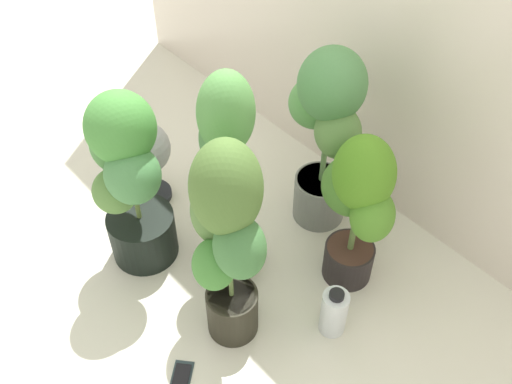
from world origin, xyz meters
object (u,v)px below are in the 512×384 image
at_px(potted_plant_back_center, 326,125).
at_px(cell_phone, 181,379).
at_px(potted_plant_front_left, 129,177).
at_px(potted_plant_back_right, 358,201).
at_px(potted_plant_center, 227,171).
at_px(floor_fan, 145,152).
at_px(nutrient_bottle, 334,312).
at_px(potted_plant_front_right, 227,234).

xyz_separation_m(potted_plant_back_center, cell_phone, (0.24, -0.94, -0.50)).
distance_m(potted_plant_front_left, potted_plant_back_right, 0.85).
distance_m(potted_plant_center, floor_fan, 0.59).
relative_size(cell_phone, floor_fan, 0.38).
bearing_deg(potted_plant_front_left, nutrient_bottle, 22.61).
bearing_deg(cell_phone, floor_fan, -69.43).
bearing_deg(floor_fan, potted_plant_back_right, -142.55).
distance_m(potted_plant_back_center, nutrient_bottle, 0.71).
bearing_deg(potted_plant_center, potted_plant_front_right, -39.26).
bearing_deg(nutrient_bottle, potted_plant_front_left, -157.39).
bearing_deg(cell_phone, potted_plant_center, -99.73).
relative_size(potted_plant_front_right, potted_plant_center, 0.97).
distance_m(potted_plant_back_right, cell_phone, 0.89).
relative_size(potted_plant_front_left, potted_plant_center, 0.86).
height_order(potted_plant_back_right, nutrient_bottle, potted_plant_back_right).
distance_m(potted_plant_back_right, floor_fan, 0.96).
xyz_separation_m(potted_plant_front_right, potted_plant_back_right, (0.11, 0.52, -0.12)).
xyz_separation_m(potted_plant_front_left, potted_plant_back_center, (0.33, 0.70, 0.07)).
relative_size(potted_plant_front_right, cell_phone, 5.90).
height_order(potted_plant_front_left, potted_plant_front_right, potted_plant_front_right).
xyz_separation_m(potted_plant_center, cell_phone, (0.29, -0.47, -0.51)).
relative_size(potted_plant_back_right, cell_phone, 4.63).
height_order(cell_phone, nutrient_bottle, nutrient_bottle).
relative_size(potted_plant_center, cell_phone, 6.09).
relative_size(potted_plant_back_right, nutrient_bottle, 3.20).
bearing_deg(nutrient_bottle, potted_plant_back_center, 139.80).
xyz_separation_m(potted_plant_front_left, floor_fan, (-0.25, 0.21, -0.16)).
distance_m(potted_plant_back_center, floor_fan, 0.79).
relative_size(potted_plant_front_left, potted_plant_back_center, 0.96).
xyz_separation_m(cell_phone, nutrient_bottle, (0.21, 0.55, 0.10)).
distance_m(potted_plant_center, cell_phone, 0.76).
xyz_separation_m(potted_plant_front_right, cell_phone, (0.05, -0.27, -0.54)).
xyz_separation_m(potted_plant_front_right, floor_fan, (-0.78, 0.17, -0.27)).
height_order(potted_plant_front_left, potted_plant_center, potted_plant_center).
xyz_separation_m(potted_plant_back_right, potted_plant_center, (-0.35, -0.32, 0.10)).
bearing_deg(potted_plant_back_center, potted_plant_front_right, -73.28).
xyz_separation_m(potted_plant_front_left, nutrient_bottle, (0.78, 0.32, -0.33)).
distance_m(potted_plant_front_right, potted_plant_back_center, 0.69).
xyz_separation_m(potted_plant_back_right, nutrient_bottle, (0.14, -0.23, -0.32)).
bearing_deg(potted_plant_back_center, potted_plant_center, -95.62).
height_order(potted_plant_back_right, potted_plant_back_center, potted_plant_back_center).
height_order(potted_plant_back_right, potted_plant_center, potted_plant_center).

